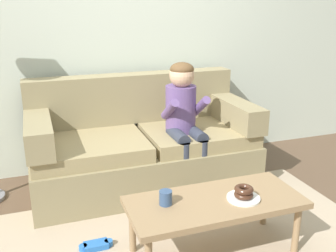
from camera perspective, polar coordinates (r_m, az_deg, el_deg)
ground at (r=2.88m, az=1.64°, el=-15.22°), size 10.00×10.00×0.00m
wall_back at (r=3.76m, az=-6.13°, el=15.18°), size 8.00×0.10×2.80m
area_rug at (r=2.69m, az=3.64°, el=-17.84°), size 2.67×1.77×0.01m
couch at (r=3.44m, az=-3.82°, el=-3.07°), size 1.92×0.90×0.95m
coffee_table at (r=2.50m, az=6.98°, el=-11.59°), size 1.11×0.49×0.39m
person_child at (r=3.24m, az=2.38°, el=1.72°), size 0.34×0.58×1.10m
plate at (r=2.51m, az=11.08°, el=-10.42°), size 0.21×0.21×0.01m
donut at (r=2.49m, az=11.12°, el=-9.91°), size 0.16×0.16×0.04m
donut_second at (r=2.48m, az=11.17°, el=-9.18°), size 0.17×0.17×0.04m
mug at (r=2.39m, az=-0.35°, el=-10.57°), size 0.08×0.08×0.09m
toy_controller at (r=2.73m, az=-10.59°, el=-17.06°), size 0.23×0.09×0.05m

